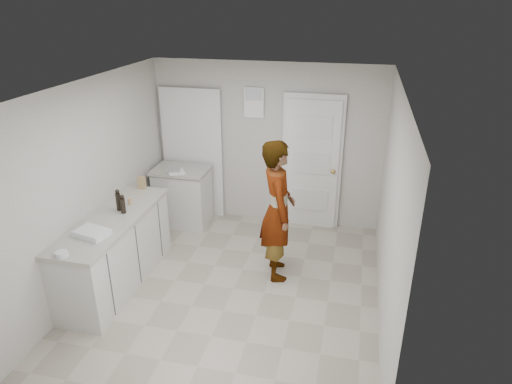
% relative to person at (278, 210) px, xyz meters
% --- Properties ---
extents(ground, '(4.00, 4.00, 0.00)m').
position_rel_person_xyz_m(ground, '(-0.45, -0.47, -0.91)').
color(ground, gray).
rests_on(ground, ground).
extents(room_shell, '(4.00, 4.00, 4.00)m').
position_rel_person_xyz_m(room_shell, '(-0.63, 1.48, 0.11)').
color(room_shell, '#A3A09A').
rests_on(room_shell, ground).
extents(main_counter, '(0.64, 1.96, 0.93)m').
position_rel_person_xyz_m(main_counter, '(-1.90, -0.67, -0.48)').
color(main_counter, silver).
rests_on(main_counter, ground).
extents(side_counter, '(0.84, 0.61, 0.93)m').
position_rel_person_xyz_m(side_counter, '(-1.70, 1.08, -0.48)').
color(side_counter, silver).
rests_on(side_counter, ground).
extents(person, '(0.62, 0.77, 1.82)m').
position_rel_person_xyz_m(person, '(0.00, 0.00, 0.00)').
color(person, silver).
rests_on(person, ground).
extents(cake_mix_box, '(0.11, 0.06, 0.17)m').
position_rel_person_xyz_m(cake_mix_box, '(-1.93, 0.23, 0.10)').
color(cake_mix_box, '#9C784E').
rests_on(cake_mix_box, main_counter).
extents(spice_jar, '(0.06, 0.06, 0.09)m').
position_rel_person_xyz_m(spice_jar, '(-1.85, -0.28, 0.06)').
color(spice_jar, tan).
rests_on(spice_jar, main_counter).
extents(oil_cruet_a, '(0.06, 0.06, 0.24)m').
position_rel_person_xyz_m(oil_cruet_a, '(-1.81, -0.52, 0.13)').
color(oil_cruet_a, black).
rests_on(oil_cruet_a, main_counter).
extents(oil_cruet_b, '(0.06, 0.06, 0.28)m').
position_rel_person_xyz_m(oil_cruet_b, '(-1.90, -0.46, 0.15)').
color(oil_cruet_b, black).
rests_on(oil_cruet_b, main_counter).
extents(baking_dish, '(0.40, 0.32, 0.06)m').
position_rel_person_xyz_m(baking_dish, '(-1.88, -1.11, 0.04)').
color(baking_dish, silver).
rests_on(baking_dish, main_counter).
extents(egg_bowl, '(0.13, 0.13, 0.05)m').
position_rel_person_xyz_m(egg_bowl, '(-1.94, -1.57, 0.04)').
color(egg_bowl, silver).
rests_on(egg_bowl, main_counter).
extents(papers, '(0.36, 0.38, 0.01)m').
position_rel_person_xyz_m(papers, '(-1.73, 0.94, 0.02)').
color(papers, white).
rests_on(papers, side_counter).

